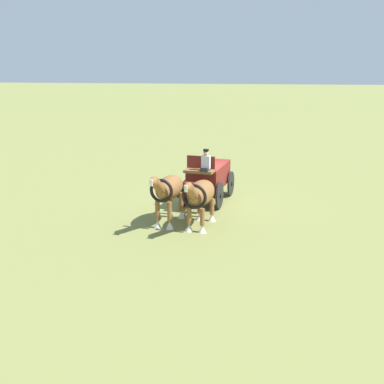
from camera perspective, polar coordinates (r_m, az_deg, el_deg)
name	(u,v)px	position (r m, az deg, el deg)	size (l,w,h in m)	color
ground_plane	(209,200)	(23.24, 1.93, -0.98)	(220.00, 220.00, 0.00)	olive
show_wagon	(208,177)	(22.81, 1.87, 1.73)	(5.82, 2.22, 2.73)	maroon
draft_horse_near	(200,195)	(19.23, 0.93, -0.34)	(3.10, 1.29, 2.17)	brown
draft_horse_off	(168,190)	(19.58, -2.73, 0.24)	(3.11, 1.25, 2.29)	brown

